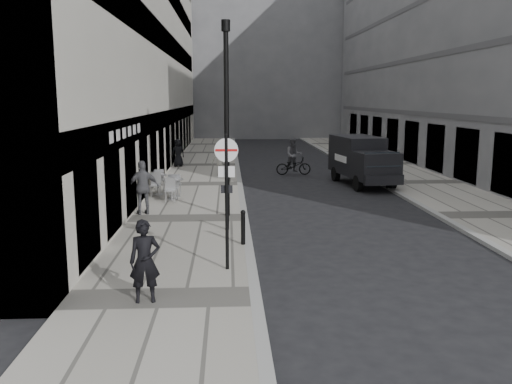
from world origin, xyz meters
TOP-DOWN VIEW (x-y plane):
  - ground at (0.00, 0.00)m, footprint 120.00×120.00m
  - sidewalk at (-2.00, 18.00)m, footprint 4.00×60.00m
  - far_sidewalk at (9.00, 18.00)m, footprint 4.00×60.00m
  - building_left at (-6.00, 24.50)m, footprint 4.00×45.00m
  - building_far at (1.50, 56.00)m, footprint 24.00×16.00m
  - walking_man at (-2.27, 2.51)m, footprint 0.68×0.50m
  - sign_post at (-0.60, 4.56)m, footprint 0.56×0.09m
  - lamppost at (-0.60, 10.70)m, footprint 0.30×0.30m
  - bollard_near at (-0.60, 8.59)m, footprint 0.11×0.11m
  - bollard_far at (-0.15, 6.80)m, footprint 0.12×0.12m
  - panel_van at (5.98, 17.95)m, footprint 2.50×5.20m
  - cyclist at (3.08, 21.62)m, footprint 1.94×0.75m
  - pedestrian_a at (-3.60, 11.05)m, footprint 1.22×0.81m
  - pedestrian_b at (-0.99, 21.05)m, footprint 1.23×1.02m
  - pedestrian_c at (-3.60, 24.80)m, footprint 0.97×0.84m
  - cafe_table_near at (-2.89, 13.86)m, footprint 0.75×1.70m
  - cafe_table_mid at (-3.60, 15.05)m, footprint 0.80×1.80m
  - cafe_table_far at (-2.80, 14.49)m, footprint 0.69×1.56m

SIDE VIEW (x-z plane):
  - ground at x=0.00m, z-range 0.00..0.00m
  - sidewalk at x=-2.00m, z-range 0.00..0.12m
  - far_sidewalk at x=9.00m, z-range 0.00..0.12m
  - bollard_near at x=-0.60m, z-range 0.12..0.95m
  - cafe_table_far at x=-2.80m, z-range 0.13..1.02m
  - bollard_far at x=-0.15m, z-range 0.12..1.05m
  - cafe_table_near at x=-2.89m, z-range 0.13..1.09m
  - cafe_table_mid at x=-3.60m, z-range 0.13..1.15m
  - cyclist at x=3.08m, z-range -0.23..1.85m
  - pedestrian_b at x=-0.99m, z-range 0.12..1.78m
  - pedestrian_c at x=-3.60m, z-range 0.12..1.79m
  - walking_man at x=-2.27m, z-range 0.12..1.83m
  - pedestrian_a at x=-3.60m, z-range 0.12..2.05m
  - panel_van at x=5.98m, z-range 0.15..2.51m
  - sign_post at x=-0.60m, z-range 0.59..3.88m
  - lamppost at x=-0.60m, z-range 0.50..7.21m
  - building_left at x=-6.00m, z-range 0.00..18.00m
  - building_far at x=1.50m, z-range 0.00..22.00m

